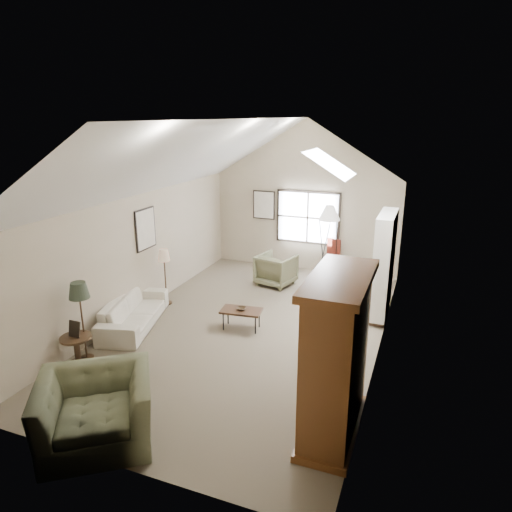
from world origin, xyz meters
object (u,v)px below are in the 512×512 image
(side_chair, at_px, (330,258))
(armoire, at_px, (336,357))
(sofa, at_px, (134,312))
(armchair_near, at_px, (96,411))
(side_table, at_px, (77,350))
(armchair_far, at_px, (276,270))
(coffee_table, at_px, (241,319))

(side_chair, bearing_deg, armoire, -63.71)
(armoire, relative_size, sofa, 1.06)
(armchair_near, height_order, side_table, armchair_near)
(armoire, height_order, armchair_far, armoire)
(armoire, distance_m, side_chair, 6.28)
(armoire, xyz_separation_m, side_table, (-4.38, 0.12, -0.84))
(sofa, height_order, armchair_near, armchair_near)
(armoire, height_order, side_chair, armoire)
(armoire, xyz_separation_m, side_chair, (-1.37, 6.10, -0.62))
(armchair_near, bearing_deg, side_table, 103.03)
(coffee_table, height_order, side_chair, side_chair)
(sofa, bearing_deg, side_chair, -49.98)
(armchair_near, distance_m, side_table, 2.14)
(coffee_table, xyz_separation_m, side_chair, (0.95, 3.74, 0.28))
(armoire, xyz_separation_m, armchair_far, (-2.48, 4.96, -0.71))
(armchair_near, distance_m, coffee_table, 3.70)
(armoire, height_order, armchair_near, armoire)
(armchair_far, relative_size, coffee_table, 1.08)
(sofa, bearing_deg, armoire, -126.91)
(side_chair, bearing_deg, armchair_near, -87.18)
(side_table, bearing_deg, armoire, -1.56)
(armchair_far, bearing_deg, side_chair, -121.48)
(armoire, relative_size, armchair_near, 1.58)
(sofa, bearing_deg, armchair_far, -45.91)
(coffee_table, bearing_deg, side_table, -132.53)
(sofa, relative_size, side_chair, 2.16)
(armchair_far, relative_size, side_table, 1.65)
(side_table, xyz_separation_m, side_chair, (3.01, 5.98, 0.22))
(armchair_far, bearing_deg, coffee_table, 106.13)
(armoire, distance_m, armchair_far, 5.59)
(side_chair, bearing_deg, armchair_far, -120.51)
(armchair_far, height_order, side_chair, side_chair)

